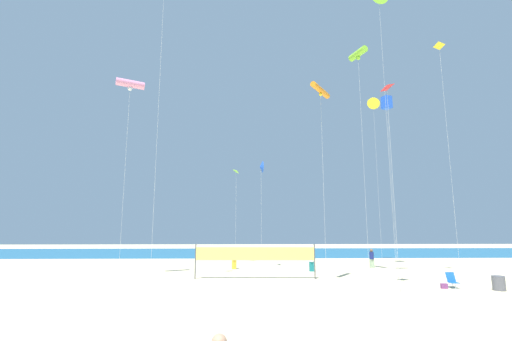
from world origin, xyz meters
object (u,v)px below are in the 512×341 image
Objects in this scene: beachgoer_white_shirt at (311,260)px; trash_barrel at (499,283)px; beachgoer_maroon_shirt at (234,258)px; kite_red_diamond at (386,89)px; kite_orange_tube at (320,91)px; kite_blue_box at (387,103)px; kite_blue_delta at (261,167)px; kite_lime_tube at (358,54)px; beach_handbag at (444,286)px; folding_beach_chair at (452,280)px; kite_yellow_diamond at (440,50)px; kite_lime_diamond at (237,172)px; kite_pink_tube at (130,84)px; beachgoer_navy_shirt at (372,258)px; volleyball_net at (255,255)px; kite_yellow_delta at (373,104)px.

beachgoer_white_shirt is 12.81m from trash_barrel.
beachgoer_maroon_shirt is 0.15× the size of kite_red_diamond.
kite_orange_tube is 13.12m from kite_blue_box.
kite_blue_box reaches higher than kite_orange_tube.
kite_blue_delta reaches higher than beachgoer_white_shirt.
kite_blue_delta is (-7.46, 5.49, -8.13)m from kite_lime_tube.
kite_blue_delta is at bearing 122.31° from kite_red_diamond.
kite_lime_tube is at bearing 123.25° from beach_handbag.
kite_yellow_diamond is (2.40, 3.08, 16.52)m from folding_beach_chair.
folding_beach_chair is 0.09× the size of kite_lime_diamond.
folding_beach_chair is (13.38, -9.92, -0.49)m from beachgoer_maroon_shirt.
folding_beach_chair is at bearing -41.11° from kite_blue_delta.
beachgoer_maroon_shirt is at bearing 41.99° from kite_pink_tube.
trash_barrel is 27.05m from kite_pink_tube.
beachgoer_navy_shirt reaches higher than beach_handbag.
folding_beach_chair is at bearing -18.35° from volleyball_net.
volleyball_net is at bearing 144.85° from kite_red_diamond.
beach_handbag is at bearing -131.36° from folding_beach_chair.
kite_lime_diamond is (-13.35, 13.47, 8.64)m from folding_beach_chair.
trash_barrel is 0.06× the size of kite_pink_tube.
beachgoer_navy_shirt is 16.60m from kite_orange_tube.
kite_yellow_diamond is (3.07, 3.35, 16.84)m from beach_handbag.
beachgoer_maroon_shirt is at bearing 145.01° from trash_barrel.
kite_lime_tube is 11.27m from kite_yellow_delta.
volleyball_net is 17.47m from kite_lime_tube.
kite_yellow_delta reaches higher than kite_orange_tube.
kite_red_diamond is 0.76× the size of kite_blue_box.
kite_yellow_diamond is (14.11, -0.81, 15.35)m from volleyball_net.
kite_yellow_diamond reaches higher than beach_handbag.
kite_yellow_delta is at bearing 14.41° from beachgoer_maroon_shirt.
beachgoer_white_shirt is 13.86m from kite_orange_tube.
kite_pink_tube is 13.69m from kite_lime_diamond.
kite_lime_diamond is 0.99× the size of kite_blue_delta.
volleyball_net reaches higher than beachgoer_navy_shirt.
kite_pink_tube is 1.12× the size of kite_orange_tube.
beachgoer_navy_shirt is 15.07m from kite_lime_diamond.
kite_yellow_delta reaches higher than kite_red_diamond.
kite_lime_tube is 1.43× the size of kite_red_diamond.
kite_blue_delta is at bearing 90.61° from beachgoer_navy_shirt.
volleyball_net reaches higher than beachgoer_white_shirt.
kite_red_diamond reaches higher than folding_beach_chair.
beachgoer_navy_shirt is 16.52m from kite_red_diamond.
kite_blue_delta is (-11.02, 9.62, 8.48)m from folding_beach_chair.
beach_handbag is at bearing 22.05° from kite_red_diamond.
kite_yellow_diamond reaches higher than beachgoer_navy_shirt.
folding_beach_chair reaches higher than trash_barrel.
beachgoer_white_shirt is 6.37m from volleyball_net.
folding_beach_chair is 0.06× the size of kite_blue_box.
kite_pink_tube reaches higher than kite_lime_diamond.
kite_yellow_delta reaches higher than folding_beach_chair.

